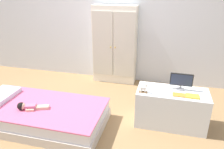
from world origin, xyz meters
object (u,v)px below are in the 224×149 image
tv_stand (171,108)px  rocking_horse_toy (144,88)px  book_yellow (192,96)px  doll (27,107)px  book_orange (179,95)px  wardrobe (115,45)px  bed (42,115)px  tv_monitor (181,81)px

tv_stand → rocking_horse_toy: bearing=-160.7°
book_yellow → rocking_horse_toy: bearing=-177.0°
tv_stand → doll: bearing=-163.1°
book_orange → book_yellow: book_yellow is taller
tv_stand → book_yellow: bearing=-22.6°
wardrobe → book_orange: size_ratio=9.66×
bed → wardrobe: bearing=68.8°
wardrobe → tv_monitor: wardrobe is taller
wardrobe → tv_stand: size_ratio=1.57×
tv_monitor → rocking_horse_toy: bearing=-156.3°
rocking_horse_toy → book_yellow: (0.58, 0.03, -0.05)m
book_yellow → bed: bearing=-170.3°
rocking_horse_toy → doll: bearing=-163.7°
rocking_horse_toy → tv_stand: bearing=19.3°
book_orange → doll: bearing=-166.4°
tv_stand → tv_monitor: tv_monitor is taller
wardrobe → tv_monitor: bearing=-44.0°
bed → rocking_horse_toy: size_ratio=13.21×
wardrobe → book_orange: wardrobe is taller
book_yellow → wardrobe: bearing=135.2°
wardrobe → tv_stand: wardrobe is taller
tv_monitor → wardrobe: bearing=136.0°
rocking_horse_toy → bed: bearing=-167.4°
doll → wardrobe: wardrobe is taller
rocking_horse_toy → book_yellow: 0.58m
doll → book_yellow: size_ratio=2.43×
tv_stand → rocking_horse_toy: 0.49m
book_orange → book_yellow: 0.16m
tv_monitor → bed: bearing=-164.4°
doll → book_yellow: 2.05m
tv_monitor → book_orange: bearing=-97.5°
wardrobe → rocking_horse_toy: bearing=-61.8°
bed → book_orange: (1.73, 0.32, 0.36)m
tv_stand → book_yellow: book_yellow is taller
doll → book_orange: book_orange is taller
book_orange → wardrobe: bearing=131.4°
bed → wardrobe: size_ratio=1.20×
wardrobe → tv_monitor: size_ratio=5.03×
bed → rocking_horse_toy: (1.31, 0.29, 0.42)m
tv_monitor → book_yellow: (0.14, -0.16, -0.12)m
tv_stand → book_yellow: size_ratio=5.67×
rocking_horse_toy → book_orange: size_ratio=0.87×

